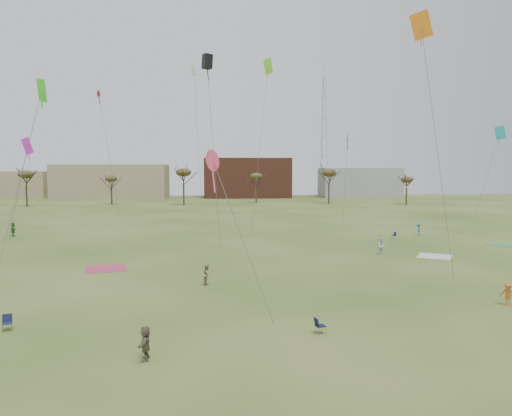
{
  "coord_description": "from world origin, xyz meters",
  "views": [
    {
      "loc": [
        -2.91,
        -28.13,
        8.82
      ],
      "look_at": [
        0.0,
        12.0,
        5.5
      ],
      "focal_mm": 33.55,
      "sensor_mm": 36.0,
      "label": 1
    }
  ],
  "objects": [
    {
      "name": "spectator_fore_b",
      "position": [
        -4.02,
        7.75,
        0.79
      ],
      "size": [
        0.75,
        0.88,
        1.58
      ],
      "primitive_type": "imported",
      "rotation": [
        0.0,
        0.0,
        1.35
      ],
      "color": "#8F8A5B",
      "rests_on": "ground"
    },
    {
      "name": "radio_tower",
      "position": [
        30.0,
        125.0,
        19.21
      ],
      "size": [
        1.51,
        1.72,
        41.0
      ],
      "color": "#9EA3A8",
      "rests_on": "ground"
    },
    {
      "name": "building_tan",
      "position": [
        -35.0,
        115.0,
        5.0
      ],
      "size": [
        32.0,
        14.0,
        10.0
      ],
      "primitive_type": "cube",
      "color": "#937F60",
      "rests_on": "ground"
    },
    {
      "name": "kites_aloft",
      "position": [
        -3.03,
        29.39,
        18.71
      ],
      "size": [
        65.71,
        60.05,
        24.17
      ],
      "color": "red",
      "rests_on": "ground"
    },
    {
      "name": "camp_chair_left",
      "position": [
        -14.61,
        -1.77,
        0.26
      ],
      "size": [
        0.66,
        0.69,
        0.87
      ],
      "rotation": [
        0.0,
        0.0,
        0.36
      ],
      "color": "#161D3D",
      "rests_on": "ground"
    },
    {
      "name": "blanket_plum",
      "position": [
        -13.14,
        14.39,
        0.0
      ],
      "size": [
        4.24,
        4.24,
        0.03
      ],
      "primitive_type": "cube",
      "rotation": [
        0.0,
        0.0,
        1.83
      ],
      "color": "#B23659",
      "rests_on": "ground"
    },
    {
      "name": "building_brick",
      "position": [
        5.0,
        120.0,
        6.0
      ],
      "size": [
        26.0,
        16.0,
        12.0
      ],
      "primitive_type": "cube",
      "color": "brown",
      "rests_on": "ground"
    },
    {
      "name": "camp_chair_right",
      "position": [
        18.62,
        29.95,
        0.26
      ],
      "size": [
        0.67,
        0.64,
        0.87
      ],
      "rotation": [
        0.0,
        0.0,
        5.02
      ],
      "color": "#161B3D",
      "rests_on": "ground"
    },
    {
      "name": "building_tan_west",
      "position": [
        -65.0,
        122.0,
        4.0
      ],
      "size": [
        20.0,
        12.0,
        8.0
      ],
      "primitive_type": "cube",
      "color": "#937F60",
      "rests_on": "ground"
    },
    {
      "name": "ground",
      "position": [
        0.0,
        0.0,
        0.0
      ],
      "size": [
        260.0,
        260.0,
        0.0
      ],
      "primitive_type": "plane",
      "color": "#324B17",
      "rests_on": "ground"
    },
    {
      "name": "camp_chair_center",
      "position": [
        2.32,
        -3.46,
        0.26
      ],
      "size": [
        0.65,
        0.62,
        0.87
      ],
      "rotation": [
        0.0,
        0.0,
        1.82
      ],
      "color": "#141234",
      "rests_on": "ground"
    },
    {
      "name": "flyer_far_c",
      "position": [
        23.09,
        32.96,
        0.82
      ],
      "size": [
        1.01,
        1.21,
        1.63
      ],
      "primitive_type": "imported",
      "rotation": [
        0.0,
        0.0,
        4.26
      ],
      "color": "#2265A0",
      "rests_on": "ground"
    },
    {
      "name": "blanket_olive",
      "position": [
        29.31,
        24.14,
        0.0
      ],
      "size": [
        3.24,
        3.24,
        0.03
      ],
      "primitive_type": "cube",
      "rotation": [
        0.0,
        0.0,
        0.29
      ],
      "color": "#338E4F",
      "rests_on": "ground"
    },
    {
      "name": "spectator_mid_e",
      "position": [
        13.52,
        19.48,
        0.85
      ],
      "size": [
        0.89,
        0.73,
        1.71
      ],
      "primitive_type": "imported",
      "rotation": [
        0.0,
        0.0,
        6.18
      ],
      "color": "silver",
      "rests_on": "ground"
    },
    {
      "name": "spectator_fore_c",
      "position": [
        -6.45,
        -6.38,
        0.8
      ],
      "size": [
        0.48,
        1.5,
        1.61
      ],
      "primitive_type": "imported",
      "rotation": [
        0.0,
        0.0,
        4.71
      ],
      "color": "brown",
      "rests_on": "ground"
    },
    {
      "name": "flyer_far_a",
      "position": [
        -30.07,
        35.88,
        0.91
      ],
      "size": [
        1.28,
        1.74,
        1.82
      ],
      "primitive_type": "imported",
      "rotation": [
        0.0,
        0.0,
        2.08
      ],
      "color": "#276F25",
      "rests_on": "ground"
    },
    {
      "name": "flyer_mid_b",
      "position": [
        15.51,
        0.91,
        0.76
      ],
      "size": [
        1.05,
        1.13,
        1.52
      ],
      "primitive_type": "imported",
      "rotation": [
        0.0,
        0.0,
        5.37
      ],
      "color": "#BB6723",
      "rests_on": "ground"
    },
    {
      "name": "building_grey",
      "position": [
        40.0,
        118.0,
        4.5
      ],
      "size": [
        24.0,
        12.0,
        9.0
      ],
      "primitive_type": "cube",
      "color": "gray",
      "rests_on": "ground"
    },
    {
      "name": "tree_line",
      "position": [
        -2.85,
        79.12,
        7.09
      ],
      "size": [
        117.44,
        49.32,
        8.91
      ],
      "color": "#3A2B1E",
      "rests_on": "ground"
    },
    {
      "name": "blanket_cream",
      "position": [
        18.49,
        17.99,
        0.0
      ],
      "size": [
        4.34,
        4.34,
        0.03
      ],
      "primitive_type": "cube",
      "rotation": [
        0.0,
        0.0,
        2.62
      ],
      "color": "silver",
      "rests_on": "ground"
    }
  ]
}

